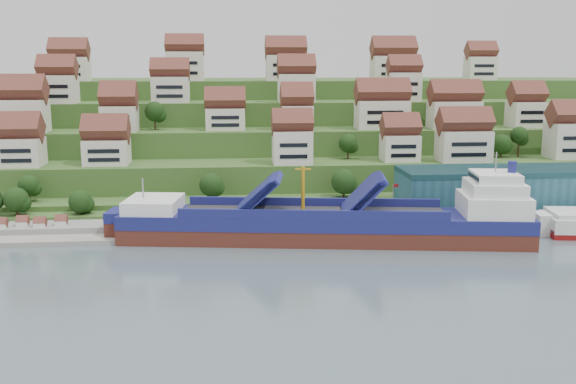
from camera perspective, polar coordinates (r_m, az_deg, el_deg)
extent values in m
plane|color=slate|center=(132.15, 2.69, -4.53)|extent=(300.00, 300.00, 0.00)
cube|color=gray|center=(150.02, 9.49, -2.35)|extent=(180.00, 14.00, 2.20)
cube|color=gray|center=(147.97, -20.89, -3.36)|extent=(45.00, 20.00, 1.00)
cube|color=#2D4C1E|center=(215.41, -0.46, 2.11)|extent=(260.00, 128.00, 4.00)
cube|color=#2D4C1E|center=(219.83, -0.57, 3.22)|extent=(260.00, 118.00, 11.00)
cube|color=#2D4C1E|center=(227.30, -0.74, 4.37)|extent=(260.00, 102.00, 18.00)
cube|color=#2D4C1E|center=(234.85, -0.90, 5.44)|extent=(260.00, 86.00, 25.00)
cube|color=#2D4C1E|center=(243.52, -1.06, 6.35)|extent=(260.00, 68.00, 31.00)
cube|color=silver|center=(174.12, -22.61, 3.30)|extent=(10.28, 8.66, 7.06)
cube|color=silver|center=(169.99, -15.80, 3.44)|extent=(11.00, 8.57, 6.37)
cube|color=silver|center=(164.79, 0.37, 3.99)|extent=(9.95, 7.62, 8.43)
cube|color=silver|center=(172.68, 9.90, 3.89)|extent=(9.44, 7.73, 6.86)
cube|color=silver|center=(175.54, 15.33, 3.97)|extent=(13.23, 8.26, 8.04)
cube|color=silver|center=(190.92, 23.71, 4.20)|extent=(11.23, 8.31, 9.55)
cube|color=silver|center=(188.71, -22.56, 6.25)|extent=(12.86, 8.90, 8.83)
cube|color=silver|center=(183.84, -14.74, 6.33)|extent=(9.45, 8.98, 6.96)
cube|color=silver|center=(182.75, -5.59, 6.47)|extent=(10.91, 7.90, 6.07)
cube|color=silver|center=(181.75, 0.77, 6.62)|extent=(8.63, 8.56, 6.83)
cube|color=silver|center=(186.62, 8.34, 6.81)|extent=(14.67, 8.36, 8.09)
cube|color=silver|center=(192.11, 14.54, 6.65)|extent=(14.08, 8.18, 7.79)
cube|color=silver|center=(202.16, 20.37, 6.47)|extent=(9.57, 8.04, 7.45)
cube|color=silver|center=(200.31, -19.73, 8.58)|extent=(10.37, 7.86, 8.10)
cube|color=silver|center=(195.95, -10.40, 8.93)|extent=(10.88, 7.30, 7.62)
cube|color=silver|center=(195.55, 0.74, 9.21)|extent=(10.83, 7.79, 8.38)
cube|color=silver|center=(203.32, 10.23, 9.17)|extent=(9.74, 7.14, 8.78)
cube|color=silver|center=(220.53, -18.81, 10.30)|extent=(11.67, 8.03, 7.57)
cube|color=silver|center=(213.85, -9.12, 10.96)|extent=(11.80, 7.51, 9.27)
cube|color=silver|center=(213.75, -0.20, 10.96)|extent=(12.78, 8.15, 8.23)
cube|color=silver|center=(223.30, 9.31, 10.80)|extent=(14.23, 8.73, 8.06)
cube|color=silver|center=(234.99, 16.72, 10.47)|extent=(9.79, 7.05, 7.89)
ellipsoid|color=#1B3A13|center=(163.45, -22.06, 0.54)|extent=(4.96, 4.96, 4.96)
ellipsoid|color=#1B3A13|center=(157.10, 4.98, 0.93)|extent=(6.22, 6.22, 6.22)
ellipsoid|color=#1B3A13|center=(154.92, -6.85, 0.63)|extent=(5.67, 5.67, 5.67)
ellipsoid|color=#1B3A13|center=(186.03, 18.44, 4.05)|extent=(5.54, 5.54, 5.54)
ellipsoid|color=#1B3A13|center=(187.80, 19.87, 4.77)|extent=(4.79, 4.79, 4.79)
ellipsoid|color=#1B3A13|center=(173.87, 5.36, 4.31)|extent=(5.01, 5.01, 5.01)
ellipsoid|color=#1B3A13|center=(195.97, 13.00, 7.43)|extent=(4.80, 4.80, 4.80)
ellipsoid|color=#1B3A13|center=(185.59, -11.77, 7.02)|extent=(5.65, 5.65, 5.65)
ellipsoid|color=#1B3A13|center=(200.62, 1.24, 9.50)|extent=(5.95, 5.95, 5.95)
ellipsoid|color=#1B3A13|center=(207.35, 10.04, 9.11)|extent=(5.42, 5.42, 5.42)
ellipsoid|color=#1B3A13|center=(155.42, -23.02, -0.62)|extent=(5.48, 5.48, 5.48)
ellipsoid|color=#1B3A13|center=(151.87, -17.96, -0.83)|extent=(5.27, 5.27, 5.27)
ellipsoid|color=#1B3A13|center=(149.37, -12.47, -0.86)|extent=(3.68, 3.68, 3.68)
cube|color=#265969|center=(161.67, 20.42, 0.28)|extent=(60.00, 15.00, 10.00)
cylinder|color=gray|center=(143.70, 9.28, -0.85)|extent=(0.16, 0.16, 8.00)
cube|color=maroon|center=(143.16, 9.56, 0.57)|extent=(1.20, 0.05, 0.80)
cube|color=white|center=(148.13, -24.12, -2.95)|extent=(2.40, 2.20, 2.20)
cube|color=white|center=(148.27, -22.48, -2.81)|extent=(2.40, 2.20, 2.20)
cube|color=white|center=(145.73, -21.14, -2.95)|extent=(2.40, 2.20, 2.20)
cube|color=white|center=(146.09, -19.48, -2.80)|extent=(2.40, 2.20, 2.20)
cube|color=#532319|center=(133.50, 3.17, -3.93)|extent=(84.74, 24.78, 5.37)
cube|color=navy|center=(132.61, 3.19, -2.42)|extent=(84.76, 24.90, 2.79)
cube|color=white|center=(136.52, -11.85, -1.10)|extent=(12.38, 13.66, 2.79)
cube|color=#262628|center=(132.30, 2.26, -1.82)|extent=(54.71, 18.55, 0.32)
cube|color=navy|center=(132.20, -2.85, -0.22)|extent=(9.66, 12.89, 7.42)
cube|color=navy|center=(131.78, 6.48, -0.31)|extent=(9.26, 12.83, 7.85)
cylinder|color=gold|center=(131.37, 1.34, 0.20)|extent=(0.85, 0.85, 9.66)
cube|color=white|center=(136.42, 17.79, -1.08)|extent=(14.51, 13.96, 4.30)
cube|color=white|center=(135.77, 17.88, 0.34)|extent=(12.20, 12.38, 2.68)
cube|color=white|center=(135.39, 17.93, 1.28)|extent=(9.89, 10.80, 1.93)
cylinder|color=navy|center=(135.95, 19.30, 2.10)|extent=(1.95, 1.95, 2.36)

